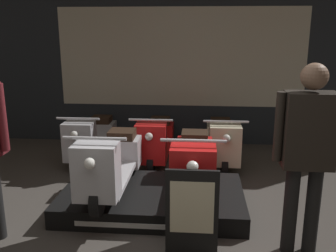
# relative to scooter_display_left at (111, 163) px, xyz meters

# --- Properties ---
(shop_wall_back) EXTENTS (7.81, 0.09, 3.20)m
(shop_wall_back) POSITION_rel_scooter_display_left_xyz_m (0.66, 2.67, 1.05)
(shop_wall_back) COLOR #23282D
(shop_wall_back) RESTS_ON ground_plane
(display_platform) EXTENTS (2.10, 1.23, 0.22)m
(display_platform) POSITION_rel_scooter_display_left_xyz_m (0.47, 0.02, -0.44)
(display_platform) COLOR black
(display_platform) RESTS_ON ground_plane
(scooter_display_left) EXTENTS (0.62, 1.70, 0.82)m
(scooter_display_left) POSITION_rel_scooter_display_left_xyz_m (0.00, 0.00, 0.00)
(scooter_display_left) COLOR black
(scooter_display_left) RESTS_ON display_platform
(scooter_display_right) EXTENTS (0.62, 1.70, 0.82)m
(scooter_display_right) POSITION_rel_scooter_display_left_xyz_m (0.94, 0.00, 0.00)
(scooter_display_right) COLOR black
(scooter_display_right) RESTS_ON display_platform
(scooter_backrow_0) EXTENTS (0.62, 1.70, 0.82)m
(scooter_backrow_0) POSITION_rel_scooter_display_left_xyz_m (-0.72, 1.67, -0.22)
(scooter_backrow_0) COLOR black
(scooter_backrow_0) RESTS_ON ground_plane
(scooter_backrow_1) EXTENTS (0.62, 1.70, 0.82)m
(scooter_backrow_1) POSITION_rel_scooter_display_left_xyz_m (0.32, 1.67, -0.22)
(scooter_backrow_1) COLOR black
(scooter_backrow_1) RESTS_ON ground_plane
(scooter_backrow_2) EXTENTS (0.62, 1.70, 0.82)m
(scooter_backrow_2) POSITION_rel_scooter_display_left_xyz_m (1.36, 1.67, -0.22)
(scooter_backrow_2) COLOR black
(scooter_backrow_2) RESTS_ON ground_plane
(person_right_browsing) EXTENTS (0.60, 0.24, 1.77)m
(person_right_browsing) POSITION_rel_scooter_display_left_xyz_m (1.95, -0.75, 0.50)
(person_right_browsing) COLOR black
(person_right_browsing) RESTS_ON ground_plane
(price_sign_board) EXTENTS (0.48, 0.04, 0.83)m
(price_sign_board) POSITION_rel_scooter_display_left_xyz_m (0.94, -0.88, -0.13)
(price_sign_board) COLOR black
(price_sign_board) RESTS_ON ground_plane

